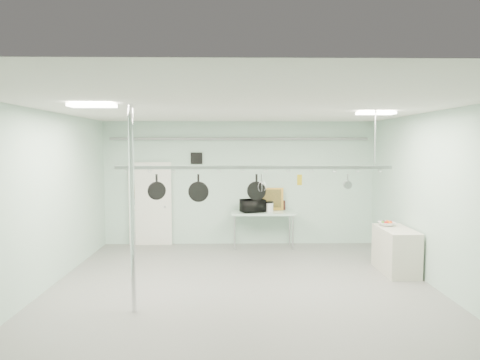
{
  "coord_description": "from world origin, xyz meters",
  "views": [
    {
      "loc": [
        -0.17,
        -7.08,
        2.58
      ],
      "look_at": [
        -0.03,
        1.0,
        1.93
      ],
      "focal_mm": 32.0,
      "sensor_mm": 36.0,
      "label": 1
    }
  ],
  "objects_px": {
    "chrome_pole": "(132,210)",
    "pot_rack": "(254,166)",
    "prep_table": "(263,215)",
    "side_cabinet": "(396,250)",
    "microwave": "(253,206)",
    "skillet_right": "(256,187)",
    "skillet_mid": "(198,188)",
    "coffee_canister": "(269,207)",
    "skillet_left": "(157,186)",
    "fruit_bowl": "(387,224)"
  },
  "relations": [
    {
      "from": "chrome_pole",
      "to": "pot_rack",
      "type": "distance_m",
      "value": 2.19
    },
    {
      "from": "prep_table",
      "to": "side_cabinet",
      "type": "height_order",
      "value": "prep_table"
    },
    {
      "from": "prep_table",
      "to": "side_cabinet",
      "type": "xyz_separation_m",
      "value": [
        2.55,
        -2.2,
        -0.38
      ]
    },
    {
      "from": "microwave",
      "to": "prep_table",
      "type": "bearing_deg",
      "value": 163.79
    },
    {
      "from": "chrome_pole",
      "to": "skillet_right",
      "type": "xyz_separation_m",
      "value": [
        1.95,
        0.9,
        0.27
      ]
    },
    {
      "from": "skillet_mid",
      "to": "skillet_right",
      "type": "distance_m",
      "value": 1.01
    },
    {
      "from": "side_cabinet",
      "to": "skillet_right",
      "type": "relative_size",
      "value": 2.73
    },
    {
      "from": "chrome_pole",
      "to": "prep_table",
      "type": "distance_m",
      "value": 4.85
    },
    {
      "from": "pot_rack",
      "to": "coffee_canister",
      "type": "bearing_deg",
      "value": 80.42
    },
    {
      "from": "prep_table",
      "to": "coffee_canister",
      "type": "height_order",
      "value": "coffee_canister"
    },
    {
      "from": "pot_rack",
      "to": "microwave",
      "type": "distance_m",
      "value": 3.49
    },
    {
      "from": "coffee_canister",
      "to": "prep_table",
      "type": "bearing_deg",
      "value": -176.71
    },
    {
      "from": "side_cabinet",
      "to": "skillet_right",
      "type": "distance_m",
      "value": 3.41
    },
    {
      "from": "chrome_pole",
      "to": "skillet_left",
      "type": "relative_size",
      "value": 7.59
    },
    {
      "from": "pot_rack",
      "to": "side_cabinet",
      "type": "bearing_deg",
      "value": 20.45
    },
    {
      "from": "prep_table",
      "to": "fruit_bowl",
      "type": "relative_size",
      "value": 4.7
    },
    {
      "from": "prep_table",
      "to": "skillet_right",
      "type": "xyz_separation_m",
      "value": [
        -0.35,
        -3.3,
        1.03
      ]
    },
    {
      "from": "fruit_bowl",
      "to": "side_cabinet",
      "type": "bearing_deg",
      "value": -72.09
    },
    {
      "from": "pot_rack",
      "to": "fruit_bowl",
      "type": "xyz_separation_m",
      "value": [
        2.86,
        1.39,
        -1.29
      ]
    },
    {
      "from": "skillet_left",
      "to": "skillet_mid",
      "type": "height_order",
      "value": "same"
    },
    {
      "from": "microwave",
      "to": "skillet_mid",
      "type": "distance_m",
      "value": 3.55
    },
    {
      "from": "microwave",
      "to": "skillet_left",
      "type": "xyz_separation_m",
      "value": [
        -1.82,
        -3.29,
        0.81
      ]
    },
    {
      "from": "microwave",
      "to": "coffee_canister",
      "type": "relative_size",
      "value": 2.54
    },
    {
      "from": "fruit_bowl",
      "to": "skillet_right",
      "type": "height_order",
      "value": "skillet_right"
    },
    {
      "from": "prep_table",
      "to": "pot_rack",
      "type": "relative_size",
      "value": 0.33
    },
    {
      "from": "chrome_pole",
      "to": "skillet_right",
      "type": "distance_m",
      "value": 2.16
    },
    {
      "from": "side_cabinet",
      "to": "skillet_mid",
      "type": "xyz_separation_m",
      "value": [
        -3.91,
        -1.1,
        1.39
      ]
    },
    {
      "from": "fruit_bowl",
      "to": "skillet_mid",
      "type": "height_order",
      "value": "skillet_mid"
    },
    {
      "from": "fruit_bowl",
      "to": "skillet_right",
      "type": "bearing_deg",
      "value": -153.64
    },
    {
      "from": "prep_table",
      "to": "skillet_mid",
      "type": "xyz_separation_m",
      "value": [
        -1.36,
        -3.3,
        1.01
      ]
    },
    {
      "from": "skillet_left",
      "to": "microwave",
      "type": "bearing_deg",
      "value": 38.21
    },
    {
      "from": "side_cabinet",
      "to": "skillet_left",
      "type": "relative_size",
      "value": 2.85
    },
    {
      "from": "side_cabinet",
      "to": "coffee_canister",
      "type": "xyz_separation_m",
      "value": [
        -2.39,
        2.21,
        0.57
      ]
    },
    {
      "from": "coffee_canister",
      "to": "skillet_left",
      "type": "bearing_deg",
      "value": -124.13
    },
    {
      "from": "pot_rack",
      "to": "skillet_left",
      "type": "height_order",
      "value": "pot_rack"
    },
    {
      "from": "prep_table",
      "to": "pot_rack",
      "type": "height_order",
      "value": "pot_rack"
    },
    {
      "from": "prep_table",
      "to": "skillet_left",
      "type": "bearing_deg",
      "value": -122.28
    },
    {
      "from": "microwave",
      "to": "skillet_mid",
      "type": "height_order",
      "value": "skillet_mid"
    },
    {
      "from": "prep_table",
      "to": "microwave",
      "type": "relative_size",
      "value": 2.77
    },
    {
      "from": "skillet_mid",
      "to": "coffee_canister",
      "type": "bearing_deg",
      "value": 70.78
    },
    {
      "from": "skillet_mid",
      "to": "chrome_pole",
      "type": "bearing_deg",
      "value": -130.66
    },
    {
      "from": "fruit_bowl",
      "to": "skillet_left",
      "type": "bearing_deg",
      "value": -162.95
    },
    {
      "from": "prep_table",
      "to": "skillet_left",
      "type": "height_order",
      "value": "skillet_left"
    },
    {
      "from": "prep_table",
      "to": "microwave",
      "type": "bearing_deg",
      "value": -176.84
    },
    {
      "from": "prep_table",
      "to": "coffee_canister",
      "type": "distance_m",
      "value": 0.25
    },
    {
      "from": "pot_rack",
      "to": "skillet_right",
      "type": "bearing_deg",
      "value": 0.0
    },
    {
      "from": "coffee_canister",
      "to": "skillet_right",
      "type": "xyz_separation_m",
      "value": [
        -0.51,
        -3.31,
        0.85
      ]
    },
    {
      "from": "prep_table",
      "to": "microwave",
      "type": "xyz_separation_m",
      "value": [
        -0.26,
        -0.01,
        0.23
      ]
    },
    {
      "from": "side_cabinet",
      "to": "microwave",
      "type": "relative_size",
      "value": 2.07
    },
    {
      "from": "prep_table",
      "to": "fruit_bowl",
      "type": "height_order",
      "value": "fruit_bowl"
    }
  ]
}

